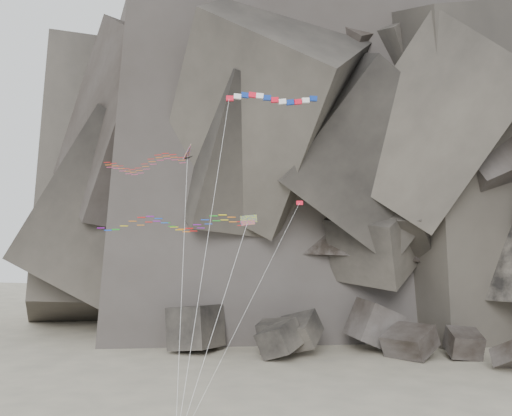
% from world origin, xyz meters
% --- Properties ---
extents(headland, '(110.00, 70.00, 84.00)m').
position_xyz_m(headland, '(0.00, 70.00, 42.00)').
color(headland, '#4F4940').
rests_on(headland, ground).
extents(boulder_field, '(58.37, 16.96, 8.24)m').
position_xyz_m(boulder_field, '(-2.63, 35.04, 2.29)').
color(boulder_field, '#47423F').
rests_on(boulder_field, ground).
extents(delta_kite, '(13.69, 13.65, 23.96)m').
position_xyz_m(delta_kite, '(-11.65, 1.15, 24.00)').
color(delta_kite, red).
rests_on(delta_kite, ground).
extents(banner_kite, '(8.19, 16.51, 28.65)m').
position_xyz_m(banner_kite, '(0.77, 2.62, 29.66)').
color(banner_kite, red).
rests_on(banner_kite, ground).
extents(parafoil_kite, '(15.74, 12.48, 17.22)m').
position_xyz_m(parafoil_kite, '(-8.30, -0.24, 18.30)').
color(parafoil_kite, '#D3E10C').
rests_on(parafoil_kite, ground).
extents(pennant_kite, '(6.84, 12.66, 18.41)m').
position_xyz_m(pennant_kite, '(2.49, -2.03, 16.17)').
color(pennant_kite, red).
rests_on(pennant_kite, ground).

